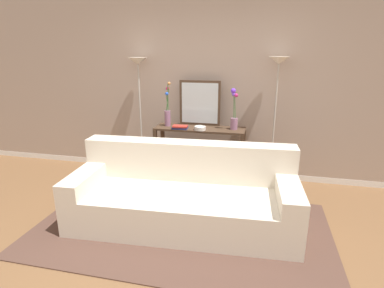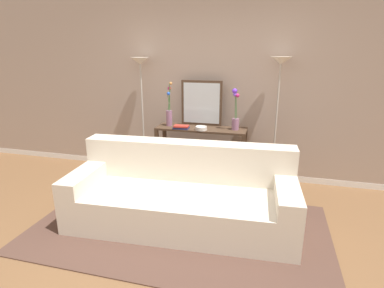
{
  "view_description": "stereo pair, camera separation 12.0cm",
  "coord_description": "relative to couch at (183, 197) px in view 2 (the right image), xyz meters",
  "views": [
    {
      "loc": [
        0.89,
        -2.39,
        1.93
      ],
      "look_at": [
        0.05,
        1.27,
        0.77
      ],
      "focal_mm": 29.03,
      "sensor_mm": 36.0,
      "label": 1
    },
    {
      "loc": [
        1.01,
        -2.36,
        1.93
      ],
      "look_at": [
        0.05,
        1.27,
        0.77
      ],
      "focal_mm": 29.03,
      "sensor_mm": 36.0,
      "label": 2
    }
  ],
  "objects": [
    {
      "name": "ground_plane",
      "position": [
        -0.09,
        -0.71,
        -0.32
      ],
      "size": [
        16.0,
        16.0,
        0.02
      ],
      "primitive_type": "cube",
      "color": "brown"
    },
    {
      "name": "back_wall",
      "position": [
        -0.09,
        1.58,
        1.06
      ],
      "size": [
        12.0,
        0.15,
        2.74
      ],
      "color": "white",
      "rests_on": "ground"
    },
    {
      "name": "area_rug",
      "position": [
        0.0,
        -0.17,
        -0.3
      ],
      "size": [
        3.24,
        1.83,
        0.01
      ],
      "color": "#51382D",
      "rests_on": "ground"
    },
    {
      "name": "couch",
      "position": [
        0.0,
        0.0,
        0.0
      ],
      "size": [
        2.54,
        1.13,
        0.88
      ],
      "color": "beige",
      "rests_on": "ground"
    },
    {
      "name": "console_table",
      "position": [
        -0.07,
        1.19,
        0.27
      ],
      "size": [
        1.31,
        0.39,
        0.83
      ],
      "color": "#473323",
      "rests_on": "ground"
    },
    {
      "name": "floor_lamp_left",
      "position": [
        -1.03,
        1.3,
        1.11
      ],
      "size": [
        0.28,
        0.28,
        1.81
      ],
      "color": "#B7B2A8",
      "rests_on": "ground"
    },
    {
      "name": "floor_lamp_right",
      "position": [
        0.98,
        1.3,
        1.13
      ],
      "size": [
        0.28,
        0.28,
        1.83
      ],
      "color": "#B7B2A8",
      "rests_on": "ground"
    },
    {
      "name": "wall_mirror",
      "position": [
        -0.1,
        1.35,
        0.85
      ],
      "size": [
        0.61,
        0.02,
        0.66
      ],
      "color": "#473323",
      "rests_on": "console_table"
    },
    {
      "name": "vase_tall_flowers",
      "position": [
        -0.55,
        1.2,
        0.73
      ],
      "size": [
        0.1,
        0.12,
        0.64
      ],
      "color": "gray",
      "rests_on": "console_table"
    },
    {
      "name": "vase_short_flowers",
      "position": [
        0.42,
        1.2,
        0.73
      ],
      "size": [
        0.11,
        0.11,
        0.58
      ],
      "color": "gray",
      "rests_on": "console_table"
    },
    {
      "name": "fruit_bowl",
      "position": [
        -0.04,
        1.06,
        0.55
      ],
      "size": [
        0.16,
        0.16,
        0.05
      ],
      "color": "silver",
      "rests_on": "console_table"
    },
    {
      "name": "book_stack",
      "position": [
        -0.33,
        1.06,
        0.55
      ],
      "size": [
        0.23,
        0.14,
        0.05
      ],
      "color": "navy",
      "rests_on": "console_table"
    },
    {
      "name": "book_row_under_console",
      "position": [
        -0.38,
        1.19,
        -0.25
      ],
      "size": [
        0.42,
        0.18,
        0.12
      ],
      "color": "#236033",
      "rests_on": "ground"
    }
  ]
}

